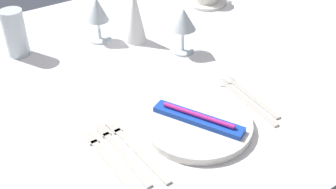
% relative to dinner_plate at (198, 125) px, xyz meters
% --- Properties ---
extents(dining_table, '(1.80, 1.11, 0.74)m').
position_rel_dinner_plate_xyz_m(dining_table, '(-0.01, 0.27, -0.09)').
color(dining_table, white).
rests_on(dining_table, ground).
extents(dinner_plate, '(0.24, 0.24, 0.02)m').
position_rel_dinner_plate_xyz_m(dinner_plate, '(0.00, 0.00, 0.00)').
color(dinner_plate, white).
rests_on(dinner_plate, dining_table).
extents(toothbrush_package, '(0.13, 0.20, 0.02)m').
position_rel_dinner_plate_xyz_m(toothbrush_package, '(-0.00, 0.00, 0.02)').
color(toothbrush_package, blue).
rests_on(toothbrush_package, dinner_plate).
extents(fork_outer, '(0.03, 0.23, 0.00)m').
position_rel_dinner_plate_xyz_m(fork_outer, '(-0.15, 0.02, -0.01)').
color(fork_outer, beige).
rests_on(fork_outer, dining_table).
extents(fork_inner, '(0.02, 0.22, 0.00)m').
position_rel_dinner_plate_xyz_m(fork_inner, '(-0.18, 0.03, -0.01)').
color(fork_inner, beige).
rests_on(fork_inner, dining_table).
extents(fork_salad, '(0.02, 0.21, 0.00)m').
position_rel_dinner_plate_xyz_m(fork_salad, '(-0.21, 0.02, -0.01)').
color(fork_salad, beige).
rests_on(fork_salad, dining_table).
extents(spoon_soup, '(0.03, 0.22, 0.01)m').
position_rel_dinner_plate_xyz_m(spoon_soup, '(0.16, 0.04, -0.01)').
color(spoon_soup, beige).
rests_on(spoon_soup, dining_table).
extents(spoon_dessert, '(0.03, 0.21, 0.01)m').
position_rel_dinner_plate_xyz_m(spoon_dessert, '(0.18, 0.05, -0.01)').
color(spoon_dessert, beige).
rests_on(spoon_dessert, dining_table).
extents(saucer_left, '(0.14, 0.14, 0.01)m').
position_rel_dinner_plate_xyz_m(saucer_left, '(0.43, 0.53, -0.00)').
color(saucer_left, white).
rests_on(saucer_left, dining_table).
extents(wine_glass_left, '(0.06, 0.06, 0.13)m').
position_rel_dinner_plate_xyz_m(wine_glass_left, '(0.00, 0.49, 0.08)').
color(wine_glass_left, silver).
rests_on(wine_glass_left, dining_table).
extents(wine_glass_right, '(0.07, 0.07, 0.13)m').
position_rel_dinner_plate_xyz_m(wine_glass_right, '(0.17, 0.30, 0.09)').
color(wine_glass_right, silver).
rests_on(wine_glass_right, dining_table).
extents(drink_tumbler, '(0.06, 0.06, 0.13)m').
position_rel_dinner_plate_xyz_m(drink_tumbler, '(-0.23, 0.54, 0.05)').
color(drink_tumbler, silver).
rests_on(drink_tumbler, dining_table).
extents(napkin_folded, '(0.06, 0.06, 0.16)m').
position_rel_dinner_plate_xyz_m(napkin_folded, '(0.09, 0.43, 0.07)').
color(napkin_folded, white).
rests_on(napkin_folded, dining_table).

